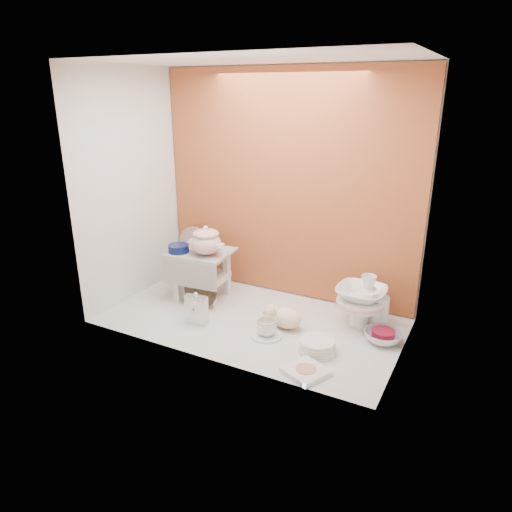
{
  "coord_description": "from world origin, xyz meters",
  "views": [
    {
      "loc": [
        1.24,
        -2.28,
        1.35
      ],
      "look_at": [
        0.02,
        0.02,
        0.42
      ],
      "focal_mm": 32.69,
      "sensor_mm": 36.0,
      "label": 1
    }
  ],
  "objects_px": {
    "step_stool": "(202,275)",
    "floral_platter": "(195,254)",
    "mantel_clock": "(196,308)",
    "dinner_plate_stack": "(317,346)",
    "porcelain_tower": "(361,300)",
    "gold_rim_teacup": "(267,327)",
    "plush_pig": "(287,318)",
    "crystal_bowl": "(383,337)",
    "blue_white_vase": "(191,270)",
    "soup_tureen": "(206,240)"
  },
  "relations": [
    {
      "from": "plush_pig",
      "to": "porcelain_tower",
      "type": "relative_size",
      "value": 0.7
    },
    {
      "from": "floral_platter",
      "to": "crystal_bowl",
      "type": "height_order",
      "value": "floral_platter"
    },
    {
      "from": "mantel_clock",
      "to": "dinner_plate_stack",
      "type": "bearing_deg",
      "value": -4.43
    },
    {
      "from": "soup_tureen",
      "to": "gold_rim_teacup",
      "type": "relative_size",
      "value": 2.0
    },
    {
      "from": "gold_rim_teacup",
      "to": "dinner_plate_stack",
      "type": "distance_m",
      "value": 0.32
    },
    {
      "from": "mantel_clock",
      "to": "dinner_plate_stack",
      "type": "xyz_separation_m",
      "value": [
        0.77,
        0.03,
        -0.06
      ]
    },
    {
      "from": "step_stool",
      "to": "blue_white_vase",
      "type": "distance_m",
      "value": 0.26
    },
    {
      "from": "gold_rim_teacup",
      "to": "dinner_plate_stack",
      "type": "height_order",
      "value": "gold_rim_teacup"
    },
    {
      "from": "crystal_bowl",
      "to": "soup_tureen",
      "type": "bearing_deg",
      "value": -179.06
    },
    {
      "from": "step_stool",
      "to": "plush_pig",
      "type": "height_order",
      "value": "step_stool"
    },
    {
      "from": "soup_tureen",
      "to": "porcelain_tower",
      "type": "height_order",
      "value": "soup_tureen"
    },
    {
      "from": "soup_tureen",
      "to": "crystal_bowl",
      "type": "relative_size",
      "value": 1.13
    },
    {
      "from": "step_stool",
      "to": "floral_platter",
      "type": "xyz_separation_m",
      "value": [
        -0.23,
        0.25,
        0.04
      ]
    },
    {
      "from": "floral_platter",
      "to": "step_stool",
      "type": "bearing_deg",
      "value": -47.52
    },
    {
      "from": "plush_pig",
      "to": "crystal_bowl",
      "type": "height_order",
      "value": "plush_pig"
    },
    {
      "from": "floral_platter",
      "to": "dinner_plate_stack",
      "type": "relative_size",
      "value": 1.94
    },
    {
      "from": "mantel_clock",
      "to": "dinner_plate_stack",
      "type": "height_order",
      "value": "mantel_clock"
    },
    {
      "from": "soup_tureen",
      "to": "crystal_bowl",
      "type": "distance_m",
      "value": 1.24
    },
    {
      "from": "mantel_clock",
      "to": "gold_rim_teacup",
      "type": "xyz_separation_m",
      "value": [
        0.45,
        0.05,
        -0.04
      ]
    },
    {
      "from": "floral_platter",
      "to": "gold_rim_teacup",
      "type": "relative_size",
      "value": 3.39
    },
    {
      "from": "mantel_clock",
      "to": "plush_pig",
      "type": "bearing_deg",
      "value": 14.35
    },
    {
      "from": "crystal_bowl",
      "to": "step_stool",
      "type": "bearing_deg",
      "value": 178.82
    },
    {
      "from": "plush_pig",
      "to": "porcelain_tower",
      "type": "bearing_deg",
      "value": 41.71
    },
    {
      "from": "soup_tureen",
      "to": "plush_pig",
      "type": "height_order",
      "value": "soup_tureen"
    },
    {
      "from": "blue_white_vase",
      "to": "gold_rim_teacup",
      "type": "distance_m",
      "value": 0.94
    },
    {
      "from": "step_stool",
      "to": "mantel_clock",
      "type": "relative_size",
      "value": 1.94
    },
    {
      "from": "floral_platter",
      "to": "mantel_clock",
      "type": "relative_size",
      "value": 2.0
    },
    {
      "from": "dinner_plate_stack",
      "to": "mantel_clock",
      "type": "bearing_deg",
      "value": -177.45
    },
    {
      "from": "soup_tureen",
      "to": "mantel_clock",
      "type": "bearing_deg",
      "value": -69.39
    },
    {
      "from": "soup_tureen",
      "to": "blue_white_vase",
      "type": "xyz_separation_m",
      "value": [
        -0.28,
        0.2,
        -0.32
      ]
    },
    {
      "from": "plush_pig",
      "to": "dinner_plate_stack",
      "type": "relative_size",
      "value": 1.12
    },
    {
      "from": "crystal_bowl",
      "to": "porcelain_tower",
      "type": "bearing_deg",
      "value": 142.55
    },
    {
      "from": "step_stool",
      "to": "plush_pig",
      "type": "distance_m",
      "value": 0.71
    },
    {
      "from": "floral_platter",
      "to": "dinner_plate_stack",
      "type": "xyz_separation_m",
      "value": [
        1.18,
        -0.55,
        -0.17
      ]
    },
    {
      "from": "floral_platter",
      "to": "blue_white_vase",
      "type": "relative_size",
      "value": 1.78
    },
    {
      "from": "soup_tureen",
      "to": "gold_rim_teacup",
      "type": "bearing_deg",
      "value": -22.81
    },
    {
      "from": "floral_platter",
      "to": "mantel_clock",
      "type": "distance_m",
      "value": 0.72
    },
    {
      "from": "dinner_plate_stack",
      "to": "crystal_bowl",
      "type": "xyz_separation_m",
      "value": [
        0.29,
        0.27,
        -0.0
      ]
    },
    {
      "from": "gold_rim_teacup",
      "to": "step_stool",
      "type": "bearing_deg",
      "value": 156.1
    },
    {
      "from": "step_stool",
      "to": "blue_white_vase",
      "type": "xyz_separation_m",
      "value": [
        -0.2,
        0.15,
        -0.05
      ]
    },
    {
      "from": "crystal_bowl",
      "to": "porcelain_tower",
      "type": "distance_m",
      "value": 0.26
    },
    {
      "from": "blue_white_vase",
      "to": "plush_pig",
      "type": "relative_size",
      "value": 0.97
    },
    {
      "from": "soup_tureen",
      "to": "crystal_bowl",
      "type": "bearing_deg",
      "value": 0.94
    },
    {
      "from": "floral_platter",
      "to": "blue_white_vase",
      "type": "distance_m",
      "value": 0.14
    },
    {
      "from": "porcelain_tower",
      "to": "step_stool",
      "type": "bearing_deg",
      "value": -174.09
    },
    {
      "from": "step_stool",
      "to": "dinner_plate_stack",
      "type": "distance_m",
      "value": 1.0
    },
    {
      "from": "gold_rim_teacup",
      "to": "floral_platter",
      "type": "bearing_deg",
      "value": 148.34
    },
    {
      "from": "soup_tureen",
      "to": "porcelain_tower",
      "type": "distance_m",
      "value": 1.04
    },
    {
      "from": "soup_tureen",
      "to": "porcelain_tower",
      "type": "xyz_separation_m",
      "value": [
        0.99,
        0.15,
        -0.27
      ]
    },
    {
      "from": "blue_white_vase",
      "to": "plush_pig",
      "type": "xyz_separation_m",
      "value": [
        0.9,
        -0.29,
        -0.04
      ]
    }
  ]
}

